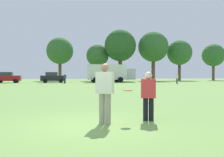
{
  "coord_description": "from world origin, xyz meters",
  "views": [
    {
      "loc": [
        -0.59,
        -6.78,
        1.41
      ],
      "look_at": [
        0.98,
        1.83,
        1.27
      ],
      "focal_mm": 40.13,
      "sensor_mm": 36.0,
      "label": 1
    }
  ],
  "objects_px": {
    "traffic_cone": "(102,95)",
    "bystander_sideline_watcher": "(65,78)",
    "frisbee": "(128,90)",
    "parked_car_center": "(8,77)",
    "box_truck": "(110,73)",
    "bystander_field_marshal": "(177,78)",
    "player_thrower": "(105,90)",
    "parked_car_mid_right": "(53,77)",
    "player_defender": "(148,93)"
  },
  "relations": [
    {
      "from": "player_thrower",
      "to": "parked_car_center",
      "type": "relative_size",
      "value": 0.4
    },
    {
      "from": "box_truck",
      "to": "bystander_field_marshal",
      "type": "relative_size",
      "value": 5.42
    },
    {
      "from": "parked_car_mid_right",
      "to": "frisbee",
      "type": "bearing_deg",
      "value": -83.75
    },
    {
      "from": "frisbee",
      "to": "player_defender",
      "type": "bearing_deg",
      "value": 11.35
    },
    {
      "from": "player_defender",
      "to": "bystander_sideline_watcher",
      "type": "bearing_deg",
      "value": 94.59
    },
    {
      "from": "player_defender",
      "to": "parked_car_center",
      "type": "bearing_deg",
      "value": 108.06
    },
    {
      "from": "traffic_cone",
      "to": "bystander_sideline_watcher",
      "type": "distance_m",
      "value": 26.61
    },
    {
      "from": "player_defender",
      "to": "bystander_field_marshal",
      "type": "distance_m",
      "value": 32.13
    },
    {
      "from": "parked_car_center",
      "to": "frisbee",
      "type": "bearing_deg",
      "value": -72.94
    },
    {
      "from": "parked_car_mid_right",
      "to": "bystander_field_marshal",
      "type": "height_order",
      "value": "parked_car_mid_right"
    },
    {
      "from": "parked_car_center",
      "to": "parked_car_mid_right",
      "type": "height_order",
      "value": "same"
    },
    {
      "from": "player_thrower",
      "to": "bystander_field_marshal",
      "type": "distance_m",
      "value": 33.0
    },
    {
      "from": "traffic_cone",
      "to": "player_defender",
      "type": "bearing_deg",
      "value": -85.73
    },
    {
      "from": "parked_car_mid_right",
      "to": "bystander_sideline_watcher",
      "type": "height_order",
      "value": "parked_car_mid_right"
    },
    {
      "from": "traffic_cone",
      "to": "parked_car_center",
      "type": "height_order",
      "value": "parked_car_center"
    },
    {
      "from": "traffic_cone",
      "to": "bystander_sideline_watcher",
      "type": "xyz_separation_m",
      "value": [
        -2.17,
        26.52,
        0.66
      ]
    },
    {
      "from": "player_thrower",
      "to": "player_defender",
      "type": "bearing_deg",
      "value": 11.11
    },
    {
      "from": "player_thrower",
      "to": "box_truck",
      "type": "relative_size",
      "value": 0.2
    },
    {
      "from": "player_thrower",
      "to": "frisbee",
      "type": "relative_size",
      "value": 6.34
    },
    {
      "from": "traffic_cone",
      "to": "bystander_sideline_watcher",
      "type": "relative_size",
      "value": 0.31
    },
    {
      "from": "frisbee",
      "to": "parked_car_center",
      "type": "bearing_deg",
      "value": 107.06
    },
    {
      "from": "bystander_sideline_watcher",
      "to": "player_defender",
      "type": "bearing_deg",
      "value": -85.41
    },
    {
      "from": "player_thrower",
      "to": "player_defender",
      "type": "relative_size",
      "value": 1.15
    },
    {
      "from": "frisbee",
      "to": "bystander_sideline_watcher",
      "type": "xyz_separation_m",
      "value": [
        -1.98,
        33.33,
        -0.06
      ]
    },
    {
      "from": "traffic_cone",
      "to": "parked_car_mid_right",
      "type": "xyz_separation_m",
      "value": [
        -4.26,
        30.49,
        0.69
      ]
    },
    {
      "from": "player_thrower",
      "to": "bystander_sideline_watcher",
      "type": "xyz_separation_m",
      "value": [
        -1.29,
        33.46,
        -0.08
      ]
    },
    {
      "from": "bystander_sideline_watcher",
      "to": "bystander_field_marshal",
      "type": "relative_size",
      "value": 0.99
    },
    {
      "from": "player_thrower",
      "to": "traffic_cone",
      "type": "height_order",
      "value": "player_thrower"
    },
    {
      "from": "box_truck",
      "to": "parked_car_mid_right",
      "type": "bearing_deg",
      "value": -179.52
    },
    {
      "from": "frisbee",
      "to": "parked_car_mid_right",
      "type": "distance_m",
      "value": 37.53
    },
    {
      "from": "parked_car_center",
      "to": "box_truck",
      "type": "xyz_separation_m",
      "value": [
        17.58,
        -0.22,
        0.83
      ]
    },
    {
      "from": "box_truck",
      "to": "player_thrower",
      "type": "bearing_deg",
      "value": -100.18
    },
    {
      "from": "traffic_cone",
      "to": "bystander_field_marshal",
      "type": "relative_size",
      "value": 0.3
    },
    {
      "from": "player_defender",
      "to": "traffic_cone",
      "type": "xyz_separation_m",
      "value": [
        -0.5,
        6.68,
        -0.6
      ]
    },
    {
      "from": "player_defender",
      "to": "parked_car_center",
      "type": "relative_size",
      "value": 0.35
    },
    {
      "from": "traffic_cone",
      "to": "frisbee",
      "type": "bearing_deg",
      "value": -91.52
    },
    {
      "from": "player_thrower",
      "to": "bystander_sideline_watcher",
      "type": "distance_m",
      "value": 33.49
    },
    {
      "from": "frisbee",
      "to": "parked_car_center",
      "type": "distance_m",
      "value": 39.35
    },
    {
      "from": "traffic_cone",
      "to": "box_truck",
      "type": "xyz_separation_m",
      "value": [
        5.86,
        30.58,
        1.52
      ]
    },
    {
      "from": "parked_car_mid_right",
      "to": "bystander_field_marshal",
      "type": "distance_m",
      "value": 20.84
    },
    {
      "from": "player_thrower",
      "to": "box_truck",
      "type": "xyz_separation_m",
      "value": [
        6.74,
        37.52,
        0.78
      ]
    },
    {
      "from": "player_defender",
      "to": "traffic_cone",
      "type": "relative_size",
      "value": 3.1
    },
    {
      "from": "bystander_field_marshal",
      "to": "traffic_cone",
      "type": "bearing_deg",
      "value": -123.83
    },
    {
      "from": "player_defender",
      "to": "box_truck",
      "type": "bearing_deg",
      "value": 81.81
    },
    {
      "from": "traffic_cone",
      "to": "box_truck",
      "type": "distance_m",
      "value": 31.17
    },
    {
      "from": "player_defender",
      "to": "bystander_sideline_watcher",
      "type": "relative_size",
      "value": 0.95
    },
    {
      "from": "frisbee",
      "to": "traffic_cone",
      "type": "relative_size",
      "value": 0.56
    },
    {
      "from": "parked_car_center",
      "to": "bystander_sideline_watcher",
      "type": "bearing_deg",
      "value": -24.15
    },
    {
      "from": "bystander_field_marshal",
      "to": "frisbee",
      "type": "bearing_deg",
      "value": -117.41
    },
    {
      "from": "player_thrower",
      "to": "box_truck",
      "type": "bearing_deg",
      "value": 79.82
    }
  ]
}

